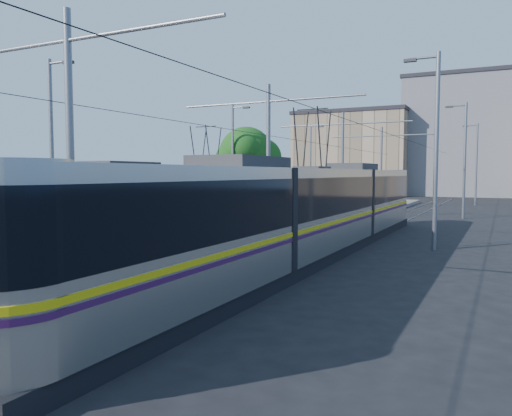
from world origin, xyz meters
The scene contains 14 objects.
ground centered at (0.00, 0.00, 0.00)m, with size 160.00×160.00×0.00m, color black.
platform centered at (0.00, 17.00, 0.15)m, with size 4.00×50.00×0.30m, color gray.
tactile_strip_left centered at (-1.45, 17.00, 0.30)m, with size 0.70×50.00×0.01m, color gray.
tactile_strip_right centered at (1.45, 17.00, 0.30)m, with size 0.70×50.00×0.01m, color gray.
rails centered at (0.00, 17.00, 0.02)m, with size 8.71×70.00×0.03m.
track_arrow centered at (-3.60, -3.00, 0.01)m, with size 1.20×5.00×0.01m, color silver.
tram_left centered at (-3.60, 8.23, 1.71)m, with size 2.43×31.58×5.50m.
tram_right centered at (3.60, 4.14, 1.86)m, with size 2.43×27.86×5.50m.
catenary centered at (0.00, 14.15, 4.52)m, with size 9.20×70.00×7.00m.
street_lamps centered at (0.00, 21.00, 4.18)m, with size 15.18×38.22×8.00m.
shelter centered at (1.12, 10.90, 1.67)m, with size 1.14×1.38×2.62m.
tree centered at (-7.39, 20.58, 4.51)m, with size 4.59×4.24×6.67m.
building_left centered at (-10.00, 60.00, 6.05)m, with size 16.32×12.24×12.08m.
building_centre centered at (6.00, 64.00, 8.30)m, with size 18.36×14.28×16.58m.
Camera 1 is at (10.01, -13.38, 3.15)m, focal length 35.00 mm.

